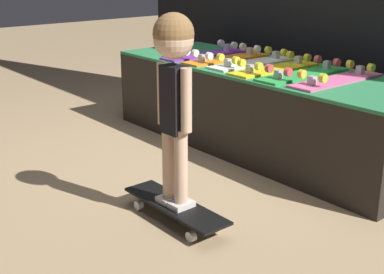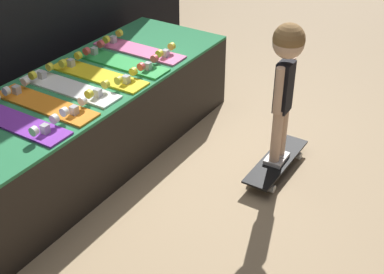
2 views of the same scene
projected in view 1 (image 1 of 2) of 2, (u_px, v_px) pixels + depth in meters
The scene contains 10 objects.
ground_plane at pixel (208, 162), 3.51m from camera, with size 16.00×16.00×0.00m, color tan.
display_rack at pixel (263, 107), 3.73m from camera, with size 2.37×0.81×0.57m.
skateboard_purple_on_rack at pixel (205, 53), 4.05m from camera, with size 0.18×0.72×0.09m.
skateboard_orange_on_rack at pixel (227, 57), 3.88m from camera, with size 0.18×0.72×0.09m.
skateboard_white_on_rack at pixel (253, 62), 3.72m from camera, with size 0.18×0.72×0.09m.
skateboard_yellow_on_rack at pixel (275, 67), 3.53m from camera, with size 0.18×0.72×0.09m.
skateboard_green_on_rack at pixel (303, 73), 3.36m from camera, with size 0.18×0.72×0.09m.
skateboard_pink_on_rack at pixel (337, 79), 3.20m from camera, with size 0.18×0.72×0.09m.
skateboard_on_floor at pixel (175, 207), 2.71m from camera, with size 0.66×0.18×0.09m.
child at pixel (174, 74), 2.49m from camera, with size 0.23×0.19×0.95m.
Camera 1 is at (2.46, -2.18, 1.27)m, focal length 50.00 mm.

